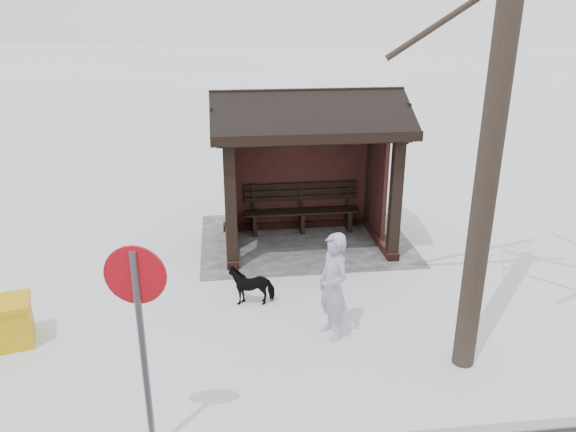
% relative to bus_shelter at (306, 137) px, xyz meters
% --- Properties ---
extents(ground, '(120.00, 120.00, 0.00)m').
position_rel_bus_shelter_xyz_m(ground, '(0.00, 0.16, -2.17)').
color(ground, silver).
rests_on(ground, ground).
extents(trampled_patch, '(4.20, 3.20, 0.02)m').
position_rel_bus_shelter_xyz_m(trampled_patch, '(0.00, -0.04, -2.16)').
color(trampled_patch, gray).
rests_on(trampled_patch, ground).
extents(bus_shelter, '(3.60, 2.40, 3.09)m').
position_rel_bus_shelter_xyz_m(bus_shelter, '(0.00, 0.00, 0.00)').
color(bus_shelter, '#341513').
rests_on(bus_shelter, ground).
extents(pedestrian, '(0.56, 0.68, 1.60)m').
position_rel_bus_shelter_xyz_m(pedestrian, '(0.13, 3.48, -1.37)').
color(pedestrian, '#A99EB9').
rests_on(pedestrian, ground).
extents(dog, '(0.74, 0.36, 0.62)m').
position_rel_bus_shelter_xyz_m(dog, '(1.23, 2.35, -1.86)').
color(dog, black).
rests_on(dog, ground).
extents(road_sign, '(0.61, 0.15, 2.42)m').
position_rel_bus_shelter_xyz_m(road_sign, '(2.50, 5.44, -0.43)').
color(road_sign, slate).
rests_on(road_sign, ground).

